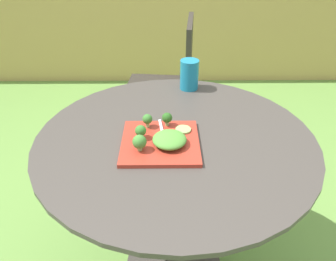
% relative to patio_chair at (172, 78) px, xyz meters
% --- Properties ---
extents(bamboo_fence, '(8.00, 0.08, 1.45)m').
position_rel_patio_chair_xyz_m(bamboo_fence, '(-0.01, 1.17, 0.20)').
color(bamboo_fence, tan).
rests_on(bamboo_fence, ground_plane).
extents(patio_table, '(1.00, 1.00, 0.75)m').
position_rel_patio_chair_xyz_m(patio_table, '(-0.01, -1.04, -0.01)').
color(patio_table, '#423D38').
rests_on(patio_table, ground_plane).
extents(patio_chair, '(0.48, 0.48, 0.90)m').
position_rel_patio_chair_xyz_m(patio_chair, '(0.00, 0.00, 0.00)').
color(patio_chair, '#332D28').
rests_on(patio_chair, ground_plane).
extents(salad_plate, '(0.27, 0.27, 0.01)m').
position_rel_patio_chair_xyz_m(salad_plate, '(-0.06, -1.09, 0.23)').
color(salad_plate, '#AD3323').
rests_on(salad_plate, patio_table).
extents(drinking_glass, '(0.08, 0.08, 0.13)m').
position_rel_patio_chair_xyz_m(drinking_glass, '(0.07, -0.64, 0.28)').
color(drinking_glass, teal).
rests_on(drinking_glass, patio_table).
extents(fork, '(0.04, 0.15, 0.00)m').
position_rel_patio_chair_xyz_m(fork, '(-0.05, -1.04, 0.24)').
color(fork, silver).
rests_on(fork, salad_plate).
extents(lettuce_mound, '(0.12, 0.12, 0.04)m').
position_rel_patio_chair_xyz_m(lettuce_mound, '(-0.03, -1.11, 0.26)').
color(lettuce_mound, '#519338').
rests_on(lettuce_mound, salad_plate).
extents(broccoli_floret_0, '(0.05, 0.05, 0.06)m').
position_rel_patio_chair_xyz_m(broccoli_floret_0, '(-0.13, -1.14, 0.27)').
color(broccoli_floret_0, '#99B770').
rests_on(broccoli_floret_0, salad_plate).
extents(broccoli_floret_1, '(0.04, 0.04, 0.05)m').
position_rel_patio_chair_xyz_m(broccoli_floret_1, '(-0.04, -0.99, 0.27)').
color(broccoli_floret_1, '#99B770').
rests_on(broccoli_floret_1, salad_plate).
extents(broccoli_floret_2, '(0.04, 0.04, 0.05)m').
position_rel_patio_chair_xyz_m(broccoli_floret_2, '(-0.11, -1.00, 0.27)').
color(broccoli_floret_2, '#99B770').
rests_on(broccoli_floret_2, salad_plate).
extents(broccoli_floret_3, '(0.04, 0.04, 0.05)m').
position_rel_patio_chair_xyz_m(broccoli_floret_3, '(-0.13, -1.07, 0.27)').
color(broccoli_floret_3, '#99B770').
rests_on(broccoli_floret_3, salad_plate).
extents(cucumber_slice_0, '(0.06, 0.06, 0.01)m').
position_rel_patio_chair_xyz_m(cucumber_slice_0, '(0.02, -1.02, 0.24)').
color(cucumber_slice_0, '#8EB766').
rests_on(cucumber_slice_0, salad_plate).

